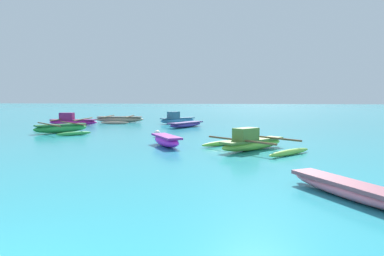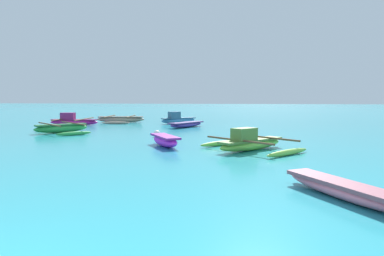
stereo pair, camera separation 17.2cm
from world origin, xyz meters
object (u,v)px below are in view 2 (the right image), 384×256
moored_boat_1 (348,190)px  moored_boat_5 (61,128)px  moored_boat_7 (73,121)px  moored_boat_2 (121,119)px  moored_boat_6 (250,143)px  moored_boat_3 (186,124)px  moored_boat_4 (165,140)px  mooring_buoy_0 (157,134)px  moored_boat_0 (178,119)px

moored_boat_1 → moored_boat_5: moored_boat_5 is taller
moored_boat_5 → moored_boat_7: (-2.07, 4.94, 0.04)m
moored_boat_2 → moored_boat_6: 16.45m
moored_boat_3 → moored_boat_4: 9.03m
moored_boat_1 → moored_boat_6: size_ratio=0.73×
moored_boat_3 → moored_boat_4: moored_boat_4 is taller
moored_boat_5 → moored_boat_7: bearing=63.0°
moored_boat_4 → moored_boat_6: 3.34m
moored_boat_5 → mooring_buoy_0: bearing=-61.0°
moored_boat_0 → moored_boat_4: 12.44m
moored_boat_3 → moored_boat_6: (4.22, -9.42, 0.08)m
moored_boat_1 → moored_boat_5: bearing=-164.0°
moored_boat_7 → moored_boat_2: bearing=49.1°
moored_boat_0 → moored_boat_6: (5.52, -12.68, -0.05)m
moored_boat_1 → moored_boat_5: size_ratio=0.69×
moored_boat_0 → moored_boat_2: bearing=132.3°
moored_boat_1 → mooring_buoy_0: 11.40m
moored_boat_1 → moored_boat_5: 16.13m
moored_boat_4 → moored_boat_5: (-7.01, 4.26, 0.01)m
moored_boat_5 → moored_boat_6: moored_boat_6 is taller
moored_boat_0 → moored_boat_7: size_ratio=0.64×
moored_boat_3 → moored_boat_0: bearing=47.4°
moored_boat_2 → moored_boat_4: 14.25m
moored_boat_2 → moored_boat_7: moored_boat_7 is taller
moored_boat_4 → moored_boat_6: moored_boat_6 is taller
mooring_buoy_0 → moored_boat_2: bearing=121.1°
moored_boat_0 → mooring_buoy_0: size_ratio=7.71×
moored_boat_6 → moored_boat_3: bearing=64.0°
moored_boat_5 → moored_boat_1: bearing=-90.8°
moored_boat_4 → mooring_buoy_0: (-1.23, 3.12, -0.08)m
moored_boat_3 → moored_boat_7: 8.18m
moored_boat_5 → mooring_buoy_0: moored_boat_5 is taller
moored_boat_4 → moored_boat_2: bearing=176.1°
moored_boat_2 → moored_boat_3: 6.91m
moored_boat_0 → moored_boat_3: bearing=-113.1°
moored_boat_1 → moored_boat_4: size_ratio=1.28×
moored_boat_6 → moored_boat_7: 15.71m
moored_boat_0 → moored_boat_3: moored_boat_0 is taller
moored_boat_5 → moored_boat_7: size_ratio=1.05×
moored_boat_5 → moored_boat_6: (10.33, -4.71, 0.02)m
moored_boat_5 → moored_boat_4: bearing=-81.1°
moored_boat_2 → moored_boat_5: bearing=-100.5°
moored_boat_4 → moored_boat_5: size_ratio=0.54×
moored_boat_2 → moored_boat_7: size_ratio=0.99×
moored_boat_2 → mooring_buoy_0: 10.93m
moored_boat_3 → moored_boat_2: bearing=85.3°
moored_boat_0 → mooring_buoy_0: 9.18m
moored_boat_1 → moored_boat_6: moored_boat_6 is taller
moored_boat_6 → moored_boat_7: (-12.40, 9.65, 0.02)m
moored_boat_6 → mooring_buoy_0: bearing=91.7°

